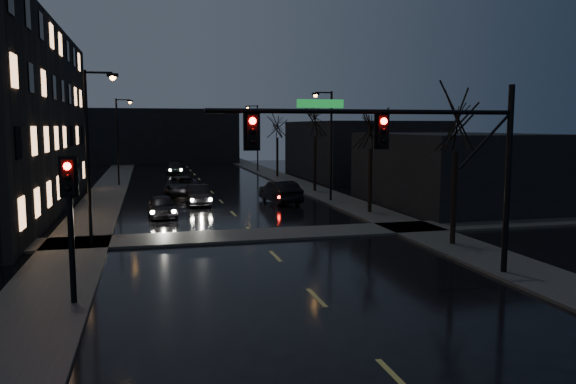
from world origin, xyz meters
TOP-DOWN VIEW (x-y plane):
  - sidewalk_left at (-8.50, 35.00)m, footprint 3.00×140.00m
  - sidewalk_right at (8.50, 35.00)m, footprint 3.00×140.00m
  - sidewalk_cross at (0.00, 18.50)m, footprint 40.00×3.00m
  - commercial_right_near at (15.50, 26.00)m, footprint 10.00×14.00m
  - commercial_right_far at (17.00, 48.00)m, footprint 12.00×18.00m
  - far_block at (-3.00, 78.00)m, footprint 22.00×10.00m
  - signal_mast at (3.85, 9.00)m, footprint 11.11×0.41m
  - signal_pole_left at (-7.50, 8.99)m, footprint 0.35×0.41m
  - tree_near at (8.40, 14.00)m, footprint 3.52×3.52m
  - tree_mid_a at (8.40, 24.00)m, footprint 3.30×3.30m
  - tree_mid_b at (8.40, 36.00)m, footprint 3.74×3.74m
  - tree_far at (8.40, 50.00)m, footprint 3.43×3.43m
  - streetlight_l_near at (-7.58, 18.00)m, footprint 1.53×0.28m
  - streetlight_l_far at (-7.58, 45.00)m, footprint 1.53×0.28m
  - streetlight_r_mid at (7.58, 30.00)m, footprint 1.53×0.28m
  - streetlight_r_far at (7.58, 58.00)m, footprint 1.53×0.28m
  - oncoming_car_a at (-4.40, 25.74)m, footprint 1.82×4.04m
  - oncoming_car_b at (-1.80, 30.49)m, footprint 1.53×4.31m
  - oncoming_car_c at (-2.60, 36.58)m, footprint 3.00×5.60m
  - oncoming_car_d at (-2.17, 56.91)m, footprint 2.36×4.99m
  - lead_car at (4.04, 30.18)m, footprint 2.31×5.06m

SIDE VIEW (x-z plane):
  - sidewalk_left at x=-8.50m, z-range 0.00..0.12m
  - sidewalk_right at x=8.50m, z-range 0.00..0.12m
  - sidewalk_cross at x=0.00m, z-range 0.00..0.12m
  - oncoming_car_a at x=-4.40m, z-range 0.00..1.35m
  - oncoming_car_d at x=-2.17m, z-range 0.00..1.40m
  - oncoming_car_b at x=-1.80m, z-range 0.00..1.42m
  - oncoming_car_c at x=-2.60m, z-range 0.00..1.50m
  - lead_car at x=4.04m, z-range 0.00..1.61m
  - commercial_right_near at x=15.50m, z-range 0.00..5.00m
  - commercial_right_far at x=17.00m, z-range 0.00..6.00m
  - signal_pole_left at x=-7.50m, z-range 0.75..5.27m
  - far_block at x=-3.00m, z-range 0.00..8.00m
  - streetlight_l_near at x=-7.58m, z-range 0.77..8.77m
  - streetlight_l_far at x=-7.58m, z-range 0.77..8.77m
  - streetlight_r_mid at x=7.58m, z-range 0.77..8.77m
  - streetlight_r_far at x=7.58m, z-range 0.77..8.77m
  - signal_mast at x=3.85m, z-range 1.37..8.37m
  - tree_mid_a at x=8.40m, z-range 2.04..9.61m
  - tree_far at x=8.40m, z-range 2.12..10.00m
  - tree_near at x=8.40m, z-range 2.18..10.26m
  - tree_mid_b at x=8.40m, z-range 2.32..10.90m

